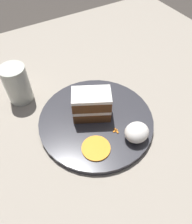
% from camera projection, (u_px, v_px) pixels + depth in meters
% --- Properties ---
extents(ground_plane, '(6.00, 6.00, 0.00)m').
position_uv_depth(ground_plane, '(104.00, 110.00, 0.67)').
color(ground_plane, '#38332D').
rests_on(ground_plane, ground).
extents(dining_table, '(1.19, 1.09, 0.03)m').
position_uv_depth(dining_table, '(104.00, 107.00, 0.66)').
color(dining_table, gray).
rests_on(dining_table, ground).
extents(plate, '(0.31, 0.31, 0.02)m').
position_uv_depth(plate, '(96.00, 120.00, 0.60)').
color(plate, '#333338').
rests_on(plate, dining_table).
extents(cake_slice, '(0.12, 0.10, 0.08)m').
position_uv_depth(cake_slice, '(92.00, 105.00, 0.57)').
color(cake_slice, brown).
rests_on(cake_slice, plate).
extents(cream_dollop, '(0.06, 0.06, 0.05)m').
position_uv_depth(cream_dollop, '(135.00, 133.00, 0.53)').
color(cream_dollop, white).
rests_on(cream_dollop, plate).
extents(orange_garnish, '(0.07, 0.07, 0.00)m').
position_uv_depth(orange_garnish, '(96.00, 148.00, 0.53)').
color(orange_garnish, orange).
rests_on(orange_garnish, plate).
extents(carrot_shreds_scatter, '(0.10, 0.17, 0.00)m').
position_uv_depth(carrot_shreds_scatter, '(97.00, 105.00, 0.62)').
color(carrot_shreds_scatter, orange).
rests_on(carrot_shreds_scatter, plate).
extents(drinking_glass, '(0.07, 0.07, 0.11)m').
position_uv_depth(drinking_glass, '(18.00, 86.00, 0.62)').
color(drinking_glass, beige).
rests_on(drinking_glass, dining_table).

